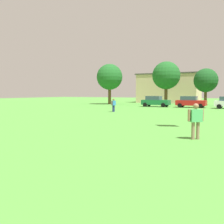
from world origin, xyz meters
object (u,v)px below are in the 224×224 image
Objects in this scene: parked_car_red_1 at (191,102)px; bystander_near_trees at (114,104)px; adult_bystander at (196,118)px; parked_car_green_0 at (155,101)px; tree_center at (206,80)px; tree_far_left at (110,77)px; tree_left at (166,76)px.

bystander_near_trees is at bearing -114.84° from parked_car_red_1.
bystander_near_trees is (-11.71, 14.05, -0.11)m from adult_bystander.
parked_car_green_0 is 5.36m from parked_car_red_1.
tree_center is (7.02, 20.70, 3.38)m from bystander_near_trees.
tree_far_left reaches higher than bystander_near_trees.
adult_bystander is 0.22× the size of tree_left.
parked_car_red_1 is 0.55× the size of tree_left.
tree_far_left reaches higher than parked_car_green_0.
tree_far_left is at bearing -168.75° from tree_center.
tree_left reaches higher than bystander_near_trees.
bystander_near_trees is 0.24× the size of tree_center.
parked_car_green_0 is 1.00× the size of parked_car_red_1.
bystander_near_trees is 12.83m from parked_car_green_0.
parked_car_green_0 is 0.68× the size of tree_center.
parked_car_red_1 is at bearing 165.39° from bystander_near_trees.
tree_left is at bearing -170.49° from bystander_near_trees.
tree_left reaches higher than adult_bystander.
tree_far_left is at bearing 156.85° from parked_car_green_0.
adult_bystander is 38.32m from tree_far_left.
tree_left is (-5.81, 7.05, 4.42)m from parked_car_red_1.
parked_car_red_1 is (6.06, 13.10, -0.05)m from bystander_near_trees.
parked_car_red_1 is at bearing -50.49° from tree_left.
tree_left reaches higher than parked_car_green_0.
adult_bystander is 0.23× the size of tree_far_left.
tree_center is (6.77, 0.56, -1.00)m from tree_left.
bystander_near_trees is 22.12m from tree_center.
tree_far_left is at bearing -95.46° from adult_bystander.
tree_center is at bearing 11.25° from tree_far_left.
adult_bystander is at bearing -55.49° from tree_far_left.
bystander_near_trees is at bearing -90.72° from tree_left.
tree_left is (10.13, 2.81, 0.14)m from tree_far_left.
tree_far_left reaches higher than parked_car_red_1.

